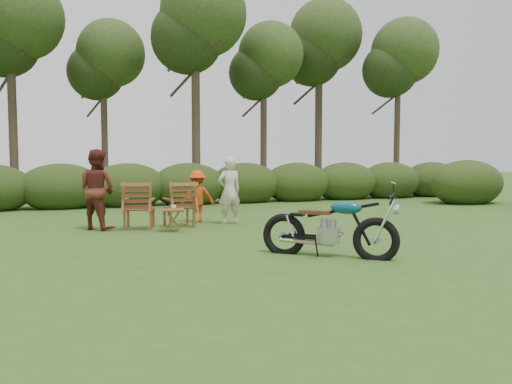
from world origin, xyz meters
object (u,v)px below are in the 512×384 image
object	(u,v)px
lawn_chair_right	(179,226)
child	(198,222)
adult_a	(229,224)
lawn_chair_left	(140,229)
cup	(173,207)
motorcycle	(328,256)
side_table	(173,220)
adult_b	(98,229)

from	to	relation	value
lawn_chair_right	child	bearing A→B (deg)	-143.04
adult_a	child	bearing A→B (deg)	-46.17
lawn_chair_left	cup	world-z (taller)	cup
lawn_chair_right	lawn_chair_left	xyz separation A→B (m)	(-0.90, -0.08, 0.00)
adult_a	motorcycle	bearing A→B (deg)	86.41
lawn_chair_right	child	xyz separation A→B (m)	(0.55, 0.52, 0.00)
lawn_chair_right	adult_a	world-z (taller)	adult_a
lawn_chair_left	adult_a	bearing A→B (deg)	-162.58
side_table	child	size ratio (longest dim) A/B	0.38
side_table	lawn_chair_left	bearing A→B (deg)	132.99
adult_a	adult_b	xyz separation A→B (m)	(-2.97, 0.12, 0.00)
lawn_chair_left	lawn_chair_right	bearing A→B (deg)	-159.84
child	adult_a	bearing A→B (deg)	147.53
side_table	cup	bearing A→B (deg)	-60.49
motorcycle	adult_a	world-z (taller)	adult_a
cup	adult_a	distance (m)	1.74
cup	adult_b	world-z (taller)	adult_b
cup	adult_b	size ratio (longest dim) A/B	0.07
lawn_chair_left	child	world-z (taller)	child
motorcycle	lawn_chair_right	bearing A→B (deg)	150.24
child	motorcycle	bearing A→B (deg)	107.28
motorcycle	lawn_chair_right	size ratio (longest dim) A/B	2.04
lawn_chair_right	child	distance (m)	0.76
child	adult_b	bearing A→B (deg)	15.06
adult_b	child	distance (m)	2.36
lawn_chair_left	child	distance (m)	1.57
lawn_chair_left	adult_b	world-z (taller)	adult_b
lawn_chair_left	adult_a	distance (m)	2.11
motorcycle	adult_b	distance (m)	5.49
child	side_table	bearing A→B (deg)	62.38
lawn_chair_right	side_table	world-z (taller)	lawn_chair_right
side_table	adult_b	world-z (taller)	adult_b
cup	adult_a	xyz separation A→B (m)	(1.47, 0.77, -0.52)
lawn_chair_right	lawn_chair_left	world-z (taller)	lawn_chair_left
lawn_chair_right	adult_b	distance (m)	1.78
side_table	lawn_chair_right	bearing A→B (deg)	69.82
side_table	cup	distance (m)	0.28
motorcycle	cup	world-z (taller)	motorcycle
motorcycle	lawn_chair_right	world-z (taller)	motorcycle
lawn_chair_right	child	world-z (taller)	child
adult_b	child	xyz separation A→B (m)	(2.33, 0.39, 0.00)
lawn_chair_right	side_table	bearing A→B (deg)	63.74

